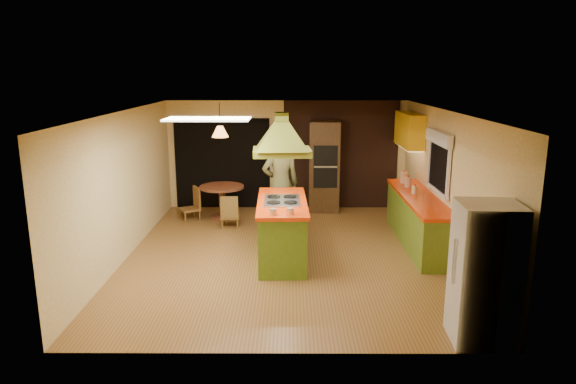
{
  "coord_description": "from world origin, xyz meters",
  "views": [
    {
      "loc": [
        0.08,
        -8.54,
        3.15
      ],
      "look_at": [
        0.04,
        -0.07,
        1.15
      ],
      "focal_mm": 32.0,
      "sensor_mm": 36.0,
      "label": 1
    }
  ],
  "objects_px": {
    "wall_oven": "(325,167)",
    "canister_large": "(404,178)",
    "dining_table": "(222,196)",
    "refrigerator": "(485,274)",
    "man": "(281,184)",
    "kitchen_island": "(282,229)"
  },
  "relations": [
    {
      "from": "man",
      "to": "dining_table",
      "type": "xyz_separation_m",
      "value": [
        -1.3,
        1.11,
        -0.5
      ]
    },
    {
      "from": "man",
      "to": "refrigerator",
      "type": "bearing_deg",
      "value": 105.34
    },
    {
      "from": "man",
      "to": "refrigerator",
      "type": "distance_m",
      "value": 4.8
    },
    {
      "from": "kitchen_island",
      "to": "canister_large",
      "type": "relative_size",
      "value": 9.26
    },
    {
      "from": "kitchen_island",
      "to": "man",
      "type": "height_order",
      "value": "man"
    },
    {
      "from": "wall_oven",
      "to": "canister_large",
      "type": "distance_m",
      "value": 1.97
    },
    {
      "from": "dining_table",
      "to": "kitchen_island",
      "type": "bearing_deg",
      "value": -61.47
    },
    {
      "from": "wall_oven",
      "to": "canister_large",
      "type": "relative_size",
      "value": 9.2
    },
    {
      "from": "wall_oven",
      "to": "refrigerator",
      "type": "bearing_deg",
      "value": -71.75
    },
    {
      "from": "canister_large",
      "to": "wall_oven",
      "type": "bearing_deg",
      "value": 141.19
    },
    {
      "from": "refrigerator",
      "to": "wall_oven",
      "type": "bearing_deg",
      "value": 107.86
    },
    {
      "from": "canister_large",
      "to": "dining_table",
      "type": "bearing_deg",
      "value": 171.04
    },
    {
      "from": "refrigerator",
      "to": "dining_table",
      "type": "relative_size",
      "value": 1.76
    },
    {
      "from": "man",
      "to": "wall_oven",
      "type": "relative_size",
      "value": 0.97
    },
    {
      "from": "refrigerator",
      "to": "canister_large",
      "type": "distance_m",
      "value": 4.63
    },
    {
      "from": "refrigerator",
      "to": "dining_table",
      "type": "height_order",
      "value": "refrigerator"
    },
    {
      "from": "dining_table",
      "to": "canister_large",
      "type": "xyz_separation_m",
      "value": [
        3.81,
        -0.6,
        0.53
      ]
    },
    {
      "from": "wall_oven",
      "to": "dining_table",
      "type": "relative_size",
      "value": 2.14
    },
    {
      "from": "wall_oven",
      "to": "kitchen_island",
      "type": "bearing_deg",
      "value": -102.46
    },
    {
      "from": "dining_table",
      "to": "wall_oven",
      "type": "bearing_deg",
      "value": 15.68
    },
    {
      "from": "kitchen_island",
      "to": "refrigerator",
      "type": "relative_size",
      "value": 1.23
    },
    {
      "from": "refrigerator",
      "to": "wall_oven",
      "type": "xyz_separation_m",
      "value": [
        -1.49,
        5.86,
        0.18
      ]
    }
  ]
}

